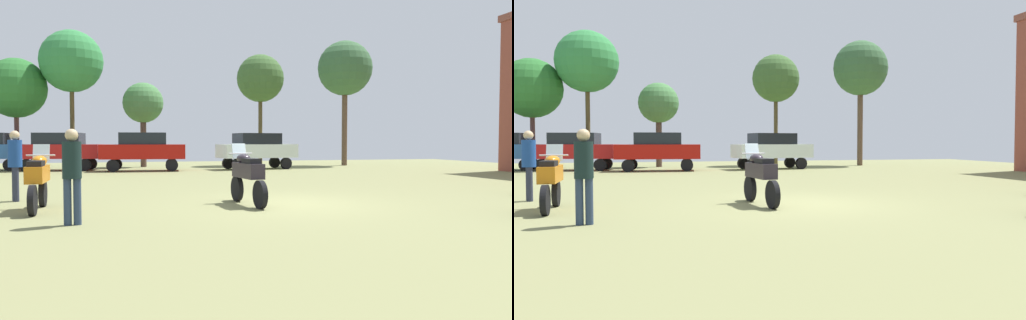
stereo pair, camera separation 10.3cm
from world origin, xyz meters
TOP-DOWN VIEW (x-y plane):
  - ground_plane at (0.00, 0.00)m, footprint 44.00×52.00m
  - motorcycle_1 at (-0.89, 0.07)m, footprint 0.65×2.20m
  - motorcycle_5 at (-5.64, 0.20)m, footprint 0.62×2.13m
  - car_2 at (-7.41, 16.15)m, footprint 4.50×2.36m
  - car_3 at (3.12, 14.83)m, footprint 4.55×2.53m
  - car_4 at (-3.08, 14.58)m, footprint 4.41×2.09m
  - person_2 at (-6.53, 2.18)m, footprint 0.44×0.44m
  - person_3 at (-4.67, -1.93)m, footprint 0.35×0.35m
  - tree_2 at (9.62, 17.47)m, footprint 3.49×3.49m
  - tree_3 at (-2.99, 18.65)m, footprint 2.42×2.42m
  - tree_5 at (-6.90, 17.53)m, footprint 3.45×3.45m
  - tree_6 at (4.40, 18.94)m, footprint 3.05×3.05m
  - tree_7 at (-9.86, 17.93)m, footprint 3.30×3.30m

SIDE VIEW (x-z plane):
  - ground_plane at x=0.00m, z-range 0.00..0.02m
  - motorcycle_5 at x=-5.64m, z-range 0.00..1.48m
  - motorcycle_1 at x=-0.89m, z-range 0.01..1.50m
  - person_3 at x=-4.67m, z-range 0.17..1.94m
  - person_2 at x=-6.53m, z-range 0.18..2.00m
  - car_2 at x=-7.41m, z-range 0.19..2.19m
  - car_3 at x=3.12m, z-range 0.19..2.19m
  - car_4 at x=-3.08m, z-range 0.19..2.19m
  - tree_3 at x=-2.99m, z-range 1.29..6.38m
  - tree_7 at x=-9.86m, z-range 1.43..7.58m
  - tree_6 at x=4.40m, z-range 2.03..9.17m
  - tree_5 at x=-6.90m, z-range 2.15..9.90m
  - tree_2 at x=9.62m, z-range 2.21..10.20m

